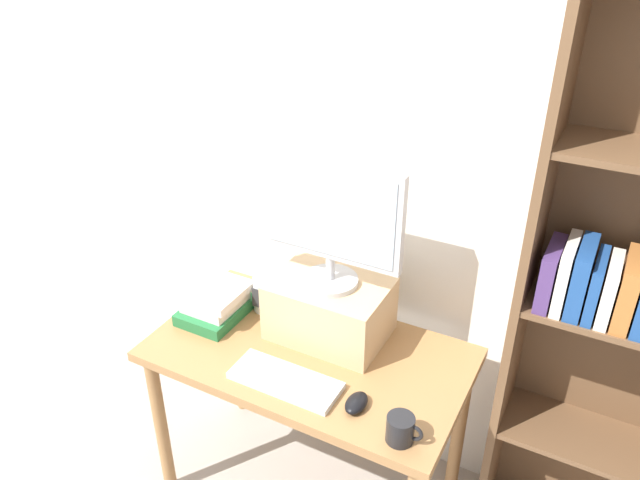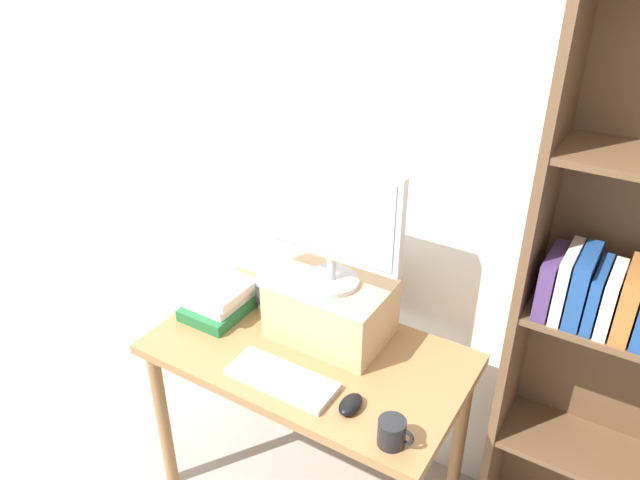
# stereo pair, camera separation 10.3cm
# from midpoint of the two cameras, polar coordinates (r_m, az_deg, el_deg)

# --- Properties ---
(back_wall) EXTENTS (7.00, 0.08, 2.60)m
(back_wall) POSITION_cam_midpoint_polar(r_m,az_deg,el_deg) (2.27, 2.88, 7.68)
(back_wall) COLOR silver
(back_wall) RESTS_ON ground_plane
(desk) EXTENTS (1.11, 0.62, 0.72)m
(desk) POSITION_cam_midpoint_polar(r_m,az_deg,el_deg) (2.29, -2.35, -11.93)
(desk) COLOR #9E7042
(desk) RESTS_ON ground_plane
(bookshelf_unit) EXTENTS (0.63, 0.28, 2.03)m
(bookshelf_unit) POSITION_cam_midpoint_polar(r_m,az_deg,el_deg) (2.07, 24.76, -5.89)
(bookshelf_unit) COLOR brown
(bookshelf_unit) RESTS_ON ground_plane
(riser_box) EXTENTS (0.41, 0.29, 0.22)m
(riser_box) POSITION_cam_midpoint_polar(r_m,az_deg,el_deg) (2.24, -0.41, -6.29)
(riser_box) COLOR tan
(riser_box) RESTS_ON desk
(computer_monitor) EXTENTS (0.51, 0.20, 0.46)m
(computer_monitor) POSITION_cam_midpoint_polar(r_m,az_deg,el_deg) (2.05, -0.47, 1.91)
(computer_monitor) COLOR #B7B7BA
(computer_monitor) RESTS_ON riser_box
(keyboard) EXTENTS (0.37, 0.15, 0.02)m
(keyboard) POSITION_cam_midpoint_polar(r_m,az_deg,el_deg) (2.10, -4.62, -12.69)
(keyboard) COLOR silver
(keyboard) RESTS_ON desk
(computer_mouse) EXTENTS (0.06, 0.10, 0.04)m
(computer_mouse) POSITION_cam_midpoint_polar(r_m,az_deg,el_deg) (2.01, 1.84, -14.69)
(computer_mouse) COLOR black
(computer_mouse) RESTS_ON desk
(book_stack) EXTENTS (0.21, 0.27, 0.12)m
(book_stack) POSITION_cam_midpoint_polar(r_m,az_deg,el_deg) (2.41, -10.71, -5.65)
(book_stack) COLOR #236B38
(book_stack) RESTS_ON desk
(coffee_mug) EXTENTS (0.11, 0.08, 0.09)m
(coffee_mug) POSITION_cam_midpoint_polar(r_m,az_deg,el_deg) (1.91, 5.82, -16.85)
(coffee_mug) COLOR black
(coffee_mug) RESTS_ON desk
(desk_speaker) EXTENTS (0.09, 0.10, 0.14)m
(desk_speaker) POSITION_cam_midpoint_polar(r_m,az_deg,el_deg) (2.40, -6.24, -4.93)
(desk_speaker) COLOR silver
(desk_speaker) RESTS_ON desk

